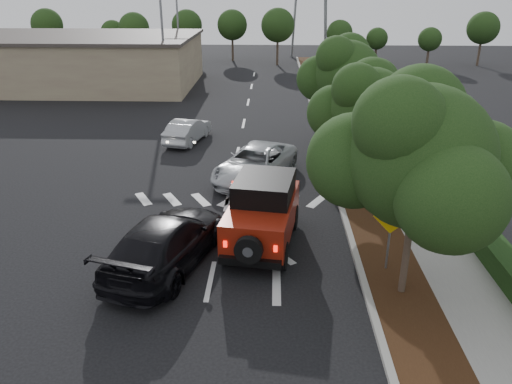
{
  "coord_description": "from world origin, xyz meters",
  "views": [
    {
      "loc": [
        1.81,
        -12.76,
        8.37
      ],
      "look_at": [
        1.28,
        3.0,
        1.66
      ],
      "focal_mm": 35.0,
      "sensor_mm": 36.0,
      "label": 1
    }
  ],
  "objects_px": {
    "red_jeep": "(264,210)",
    "black_suv_oncoming": "(167,242)",
    "speed_hump_sign": "(391,226)",
    "silver_suv_ahead": "(255,164)"
  },
  "relations": [
    {
      "from": "red_jeep",
      "to": "black_suv_oncoming",
      "type": "bearing_deg",
      "value": -142.9
    },
    {
      "from": "red_jeep",
      "to": "black_suv_oncoming",
      "type": "xyz_separation_m",
      "value": [
        -3.01,
        -1.61,
        -0.37
      ]
    },
    {
      "from": "red_jeep",
      "to": "black_suv_oncoming",
      "type": "height_order",
      "value": "red_jeep"
    },
    {
      "from": "silver_suv_ahead",
      "to": "black_suv_oncoming",
      "type": "distance_m",
      "value": 7.93
    },
    {
      "from": "speed_hump_sign",
      "to": "red_jeep",
      "type": "bearing_deg",
      "value": 162.42
    },
    {
      "from": "black_suv_oncoming",
      "to": "speed_hump_sign",
      "type": "height_order",
      "value": "speed_hump_sign"
    },
    {
      "from": "silver_suv_ahead",
      "to": "black_suv_oncoming",
      "type": "relative_size",
      "value": 0.95
    },
    {
      "from": "red_jeep",
      "to": "speed_hump_sign",
      "type": "distance_m",
      "value": 4.28
    },
    {
      "from": "silver_suv_ahead",
      "to": "black_suv_oncoming",
      "type": "xyz_separation_m",
      "value": [
        -2.52,
        -7.52,
        0.07
      ]
    },
    {
      "from": "silver_suv_ahead",
      "to": "speed_hump_sign",
      "type": "height_order",
      "value": "speed_hump_sign"
    }
  ]
}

